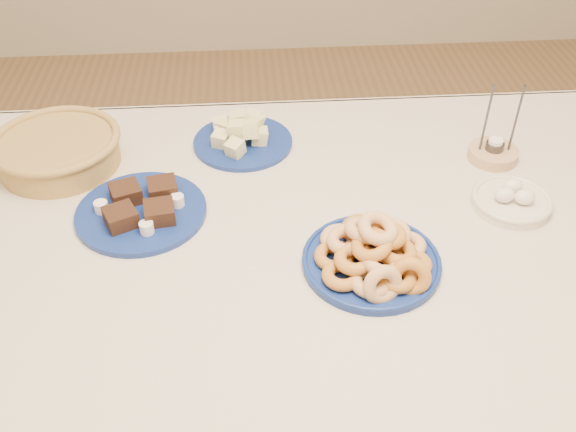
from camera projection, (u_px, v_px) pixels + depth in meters
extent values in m
cylinder|color=brown|center=(28.00, 261.00, 1.80)|extent=(0.06, 0.06, 0.72)
cylinder|color=brown|center=(515.00, 237.00, 1.88)|extent=(0.06, 0.06, 0.72)
cube|color=beige|center=(286.00, 242.00, 1.29)|extent=(1.70, 1.10, 0.02)
cube|color=beige|center=(272.00, 146.00, 1.80)|extent=(1.70, 0.01, 0.28)
cylinder|color=navy|center=(371.00, 262.00, 1.22)|extent=(0.30, 0.30, 0.01)
torus|color=navy|center=(371.00, 260.00, 1.22)|extent=(0.30, 0.30, 0.01)
torus|color=tan|center=(406.00, 245.00, 1.23)|extent=(0.11, 0.11, 0.03)
torus|color=#A16224|center=(387.00, 231.00, 1.26)|extent=(0.11, 0.11, 0.03)
torus|color=#A16224|center=(360.00, 229.00, 1.27)|extent=(0.10, 0.10, 0.03)
torus|color=tan|center=(340.00, 239.00, 1.24)|extent=(0.09, 0.09, 0.03)
torus|color=#A16224|center=(334.00, 256.00, 1.21)|extent=(0.11, 0.11, 0.03)
torus|color=#A16224|center=(342.00, 275.00, 1.17)|extent=(0.08, 0.08, 0.02)
torus|color=tan|center=(370.00, 282.00, 1.15)|extent=(0.11, 0.11, 0.03)
torus|color=#A16224|center=(396.00, 278.00, 1.16)|extent=(0.11, 0.11, 0.03)
torus|color=#A16224|center=(412.00, 264.00, 1.19)|extent=(0.10, 0.10, 0.03)
torus|color=tan|center=(391.00, 234.00, 1.22)|extent=(0.11, 0.11, 0.04)
torus|color=#A16224|center=(366.00, 231.00, 1.23)|extent=(0.11, 0.11, 0.03)
torus|color=tan|center=(347.00, 241.00, 1.21)|extent=(0.10, 0.10, 0.02)
torus|color=#A16224|center=(355.00, 258.00, 1.17)|extent=(0.11, 0.11, 0.03)
torus|color=tan|center=(381.00, 263.00, 1.16)|extent=(0.10, 0.10, 0.05)
torus|color=#A16224|center=(397.00, 251.00, 1.18)|extent=(0.09, 0.08, 0.03)
torus|color=#A16224|center=(386.00, 235.00, 1.18)|extent=(0.10, 0.10, 0.03)
torus|color=tan|center=(364.00, 231.00, 1.19)|extent=(0.11, 0.11, 0.05)
torus|color=#A16224|center=(372.00, 245.00, 1.16)|extent=(0.10, 0.09, 0.04)
torus|color=tan|center=(378.00, 228.00, 1.16)|extent=(0.11, 0.11, 0.05)
torus|color=tan|center=(382.00, 285.00, 1.13)|extent=(0.09, 0.07, 0.08)
torus|color=#A16224|center=(410.00, 277.00, 1.15)|extent=(0.09, 0.07, 0.08)
cylinder|color=navy|center=(243.00, 142.00, 1.55)|extent=(0.24, 0.24, 0.01)
cube|color=#D8D889|center=(251.00, 124.00, 1.56)|extent=(0.05, 0.05, 0.04)
cube|color=#D8D889|center=(247.00, 124.00, 1.56)|extent=(0.05, 0.05, 0.04)
cube|color=#D8D889|center=(259.00, 136.00, 1.52)|extent=(0.04, 0.04, 0.04)
cube|color=#D8D889|center=(222.00, 126.00, 1.56)|extent=(0.05, 0.05, 0.05)
cube|color=#D8D889|center=(235.00, 148.00, 1.48)|extent=(0.05, 0.06, 0.04)
cube|color=#D8D889|center=(224.00, 128.00, 1.55)|extent=(0.05, 0.05, 0.04)
cube|color=#D8D889|center=(239.00, 119.00, 1.53)|extent=(0.05, 0.04, 0.05)
cube|color=#D8D889|center=(221.00, 139.00, 1.51)|extent=(0.05, 0.05, 0.04)
cube|color=#D8D889|center=(252.00, 119.00, 1.53)|extent=(0.05, 0.05, 0.04)
cube|color=#D8D889|center=(251.00, 129.00, 1.49)|extent=(0.04, 0.05, 0.05)
cube|color=#D8D889|center=(245.00, 125.00, 1.56)|extent=(0.06, 0.06, 0.05)
cube|color=#D8D889|center=(237.00, 129.00, 1.49)|extent=(0.05, 0.05, 0.04)
cube|color=#D8D889|center=(254.00, 122.00, 1.52)|extent=(0.06, 0.05, 0.05)
cube|color=#D8D889|center=(243.00, 124.00, 1.56)|extent=(0.05, 0.05, 0.04)
cylinder|color=navy|center=(141.00, 212.00, 1.34)|extent=(0.34, 0.34, 0.01)
cube|color=black|center=(121.00, 217.00, 1.29)|extent=(0.08, 0.08, 0.03)
cube|color=black|center=(159.00, 212.00, 1.30)|extent=(0.07, 0.07, 0.03)
cube|color=black|center=(126.00, 193.00, 1.35)|extent=(0.08, 0.08, 0.03)
cube|color=black|center=(163.00, 189.00, 1.36)|extent=(0.07, 0.07, 0.03)
cylinder|color=white|center=(101.00, 207.00, 1.32)|extent=(0.03, 0.03, 0.02)
cylinder|color=white|center=(147.00, 228.00, 1.27)|extent=(0.03, 0.03, 0.02)
cylinder|color=white|center=(177.00, 201.00, 1.34)|extent=(0.03, 0.03, 0.02)
cylinder|color=olive|center=(59.00, 152.00, 1.46)|extent=(0.34, 0.34, 0.07)
torus|color=olive|center=(55.00, 140.00, 1.44)|extent=(0.36, 0.36, 0.02)
cylinder|color=tan|center=(493.00, 154.00, 1.49)|extent=(0.13, 0.13, 0.03)
cylinder|color=#3F3F44|center=(495.00, 146.00, 1.48)|extent=(0.05, 0.05, 0.02)
cylinder|color=white|center=(496.00, 141.00, 1.47)|extent=(0.04, 0.04, 0.01)
cylinder|color=#3F3F44|center=(487.00, 118.00, 1.43)|extent=(0.01, 0.01, 0.17)
cylinder|color=#3F3F44|center=(516.00, 119.00, 1.43)|extent=(0.01, 0.01, 0.17)
cylinder|color=beige|center=(511.00, 203.00, 1.36)|extent=(0.17, 0.17, 0.02)
torus|color=beige|center=(512.00, 199.00, 1.35)|extent=(0.17, 0.17, 0.01)
ellipsoid|color=white|center=(505.00, 195.00, 1.33)|extent=(0.04, 0.03, 0.03)
ellipsoid|color=white|center=(525.00, 197.00, 1.33)|extent=(0.04, 0.03, 0.03)
ellipsoid|color=white|center=(513.00, 186.00, 1.36)|extent=(0.04, 0.03, 0.03)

